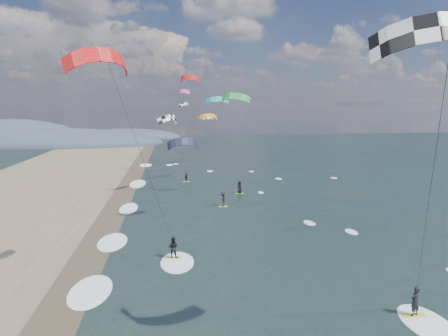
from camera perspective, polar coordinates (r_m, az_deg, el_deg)
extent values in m
plane|color=black|center=(22.20, 7.40, -23.58)|extent=(260.00, 260.00, 0.00)
cube|color=#382D23|center=(31.18, -20.55, -13.88)|extent=(3.00, 240.00, 0.00)
ellipsoid|color=#3D4756|center=(140.76, -29.90, 3.46)|extent=(48.00, 20.00, 15.00)
ellipsoid|color=#3D4756|center=(123.53, -24.21, 3.21)|extent=(64.00, 24.00, 10.00)
ellipsoid|color=#3D4756|center=(139.43, -14.78, 4.39)|extent=(40.00, 18.00, 7.00)
cube|color=#AEC923|center=(25.82, 26.93, -19.43)|extent=(1.44, 0.43, 0.06)
imported|color=black|center=(25.41, 27.10, -17.61)|extent=(0.76, 0.64, 1.77)
ellipsoid|color=white|center=(25.44, 28.60, -20.11)|extent=(2.60, 4.20, 0.12)
cylinder|color=black|center=(19.63, 28.85, -3.60)|extent=(0.02, 0.02, 15.30)
cube|color=#AEC923|center=(31.01, -7.74, -13.40)|extent=(1.34, 0.41, 0.06)
imported|color=black|center=(30.68, -7.77, -11.89)|extent=(0.97, 0.84, 1.70)
ellipsoid|color=white|center=(30.29, -7.15, -14.04)|extent=(2.60, 4.20, 0.12)
cylinder|color=black|center=(25.93, -11.99, 0.51)|extent=(0.02, 0.02, 15.29)
cube|color=#AEC923|center=(45.16, -0.14, -5.88)|extent=(1.10, 0.35, 0.05)
imported|color=black|center=(44.92, -0.14, -4.78)|extent=(0.68, 1.14, 1.73)
cube|color=#AEC923|center=(51.81, 2.40, -3.84)|extent=(1.10, 0.35, 0.05)
imported|color=black|center=(51.62, 2.40, -2.92)|extent=(0.94, 0.95, 1.66)
cube|color=#AEC923|center=(59.86, -5.75, -2.03)|extent=(1.10, 0.35, 0.05)
imported|color=black|center=(59.71, -5.77, -1.31)|extent=(0.62, 0.64, 1.49)
ellipsoid|color=white|center=(27.39, -19.88, -17.26)|extent=(2.40, 5.40, 0.11)
ellipsoid|color=white|center=(35.51, -16.86, -10.75)|extent=(2.40, 5.40, 0.11)
ellipsoid|color=white|center=(45.88, -14.74, -5.99)|extent=(2.40, 5.40, 0.11)
ellipsoid|color=white|center=(59.41, -13.16, -2.36)|extent=(2.40, 5.40, 0.11)
ellipsoid|color=white|center=(77.05, -11.95, 0.42)|extent=(2.40, 5.40, 0.11)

